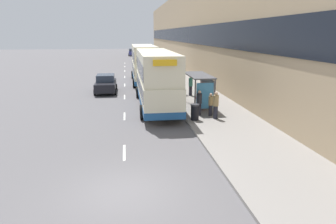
{
  "coord_description": "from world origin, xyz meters",
  "views": [
    {
      "loc": [
        0.24,
        -9.88,
        5.56
      ],
      "look_at": [
        4.38,
        19.84,
        -2.27
      ],
      "focal_mm": 32.0,
      "sensor_mm": 36.0,
      "label": 1
    }
  ],
  "objects_px": {
    "pedestrian_at_shelter": "(191,85)",
    "pedestrian_4": "(211,104)",
    "pedestrian_3": "(216,105)",
    "pedestrian_2": "(183,85)",
    "double_decker_bus_ahead": "(144,63)",
    "pedestrian_1": "(199,103)",
    "double_decker_bus_near": "(156,78)",
    "car_1": "(106,84)",
    "car_0": "(132,52)",
    "litter_bin": "(195,112)",
    "car_2": "(143,66)",
    "bus_shelter": "(202,85)"
  },
  "relations": [
    {
      "from": "car_1",
      "to": "litter_bin",
      "type": "relative_size",
      "value": 4.22
    },
    {
      "from": "double_decker_bus_near",
      "to": "pedestrian_3",
      "type": "relative_size",
      "value": 6.11
    },
    {
      "from": "pedestrian_at_shelter",
      "to": "litter_bin",
      "type": "distance_m",
      "value": 8.02
    },
    {
      "from": "car_1",
      "to": "double_decker_bus_near",
      "type": "bearing_deg",
      "value": 122.25
    },
    {
      "from": "pedestrian_at_shelter",
      "to": "pedestrian_4",
      "type": "relative_size",
      "value": 1.16
    },
    {
      "from": "pedestrian_1",
      "to": "pedestrian_at_shelter",
      "type": "bearing_deg",
      "value": 82.84
    },
    {
      "from": "pedestrian_3",
      "to": "double_decker_bus_ahead",
      "type": "bearing_deg",
      "value": 102.42
    },
    {
      "from": "car_0",
      "to": "car_2",
      "type": "relative_size",
      "value": 0.93
    },
    {
      "from": "pedestrian_2",
      "to": "litter_bin",
      "type": "distance_m",
      "value": 8.47
    },
    {
      "from": "double_decker_bus_ahead",
      "to": "litter_bin",
      "type": "height_order",
      "value": "double_decker_bus_ahead"
    },
    {
      "from": "car_1",
      "to": "pedestrian_2",
      "type": "distance_m",
      "value": 7.71
    },
    {
      "from": "pedestrian_1",
      "to": "litter_bin",
      "type": "xyz_separation_m",
      "value": [
        -0.56,
        -1.13,
        -0.35
      ]
    },
    {
      "from": "car_0",
      "to": "car_2",
      "type": "xyz_separation_m",
      "value": [
        0.94,
        -34.51,
        -0.08
      ]
    },
    {
      "from": "litter_bin",
      "to": "car_1",
      "type": "bearing_deg",
      "value": 119.45
    },
    {
      "from": "bus_shelter",
      "to": "pedestrian_4",
      "type": "xyz_separation_m",
      "value": [
        0.06,
        -2.33,
        -0.93
      ]
    },
    {
      "from": "litter_bin",
      "to": "double_decker_bus_ahead",
      "type": "bearing_deg",
      "value": 97.63
    },
    {
      "from": "double_decker_bus_near",
      "to": "car_2",
      "type": "xyz_separation_m",
      "value": [
        0.39,
        23.29,
        -1.46
      ]
    },
    {
      "from": "bus_shelter",
      "to": "pedestrian_at_shelter",
      "type": "distance_m",
      "value": 4.79
    },
    {
      "from": "pedestrian_3",
      "to": "litter_bin",
      "type": "xyz_separation_m",
      "value": [
        -1.42,
        -0.12,
        -0.39
      ]
    },
    {
      "from": "car_1",
      "to": "pedestrian_at_shelter",
      "type": "relative_size",
      "value": 2.43
    },
    {
      "from": "double_decker_bus_near",
      "to": "pedestrian_at_shelter",
      "type": "distance_m",
      "value": 5.03
    },
    {
      "from": "double_decker_bus_near",
      "to": "double_decker_bus_ahead",
      "type": "height_order",
      "value": "same"
    },
    {
      "from": "pedestrian_1",
      "to": "double_decker_bus_near",
      "type": "bearing_deg",
      "value": 128.27
    },
    {
      "from": "bus_shelter",
      "to": "litter_bin",
      "type": "distance_m",
      "value": 3.6
    },
    {
      "from": "pedestrian_2",
      "to": "car_1",
      "type": "bearing_deg",
      "value": 158.46
    },
    {
      "from": "double_decker_bus_ahead",
      "to": "pedestrian_2",
      "type": "relative_size",
      "value": 5.97
    },
    {
      "from": "pedestrian_2",
      "to": "litter_bin",
      "type": "xyz_separation_m",
      "value": [
        -0.82,
        -8.42,
        -0.38
      ]
    },
    {
      "from": "bus_shelter",
      "to": "pedestrian_2",
      "type": "bearing_deg",
      "value": 94.41
    },
    {
      "from": "car_0",
      "to": "pedestrian_1",
      "type": "bearing_deg",
      "value": -87.02
    },
    {
      "from": "car_1",
      "to": "car_2",
      "type": "bearing_deg",
      "value": -105.79
    },
    {
      "from": "pedestrian_1",
      "to": "pedestrian_3",
      "type": "relative_size",
      "value": 0.96
    },
    {
      "from": "bus_shelter",
      "to": "litter_bin",
      "type": "bearing_deg",
      "value": -111.12
    },
    {
      "from": "double_decker_bus_near",
      "to": "litter_bin",
      "type": "height_order",
      "value": "double_decker_bus_near"
    },
    {
      "from": "double_decker_bus_ahead",
      "to": "pedestrian_4",
      "type": "distance_m",
      "value": 16.38
    },
    {
      "from": "pedestrian_at_shelter",
      "to": "pedestrian_3",
      "type": "bearing_deg",
      "value": -89.9
    },
    {
      "from": "double_decker_bus_ahead",
      "to": "pedestrian_3",
      "type": "bearing_deg",
      "value": -77.58
    },
    {
      "from": "pedestrian_3",
      "to": "pedestrian_2",
      "type": "bearing_deg",
      "value": 94.17
    },
    {
      "from": "car_2",
      "to": "pedestrian_2",
      "type": "height_order",
      "value": "pedestrian_2"
    },
    {
      "from": "car_1",
      "to": "pedestrian_3",
      "type": "distance_m",
      "value": 13.57
    },
    {
      "from": "litter_bin",
      "to": "pedestrian_at_shelter",
      "type": "bearing_deg",
      "value": 79.88
    },
    {
      "from": "car_1",
      "to": "pedestrian_3",
      "type": "height_order",
      "value": "pedestrian_3"
    },
    {
      "from": "bus_shelter",
      "to": "car_1",
      "type": "xyz_separation_m",
      "value": [
        -7.57,
        8.08,
        -1.02
      ]
    },
    {
      "from": "double_decker_bus_near",
      "to": "pedestrian_3",
      "type": "xyz_separation_m",
      "value": [
        3.5,
        -4.35,
        -1.22
      ]
    },
    {
      "from": "pedestrian_2",
      "to": "car_0",
      "type": "bearing_deg",
      "value": 93.65
    },
    {
      "from": "car_1",
      "to": "pedestrian_4",
      "type": "height_order",
      "value": "car_1"
    },
    {
      "from": "double_decker_bus_ahead",
      "to": "pedestrian_2",
      "type": "height_order",
      "value": "double_decker_bus_ahead"
    },
    {
      "from": "car_2",
      "to": "pedestrian_1",
      "type": "xyz_separation_m",
      "value": [
        2.24,
        -26.63,
        0.2
      ]
    },
    {
      "from": "double_decker_bus_near",
      "to": "car_2",
      "type": "relative_size",
      "value": 2.56
    },
    {
      "from": "double_decker_bus_ahead",
      "to": "car_0",
      "type": "distance_m",
      "value": 45.52
    },
    {
      "from": "car_1",
      "to": "pedestrian_at_shelter",
      "type": "bearing_deg",
      "value": 156.59
    }
  ]
}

